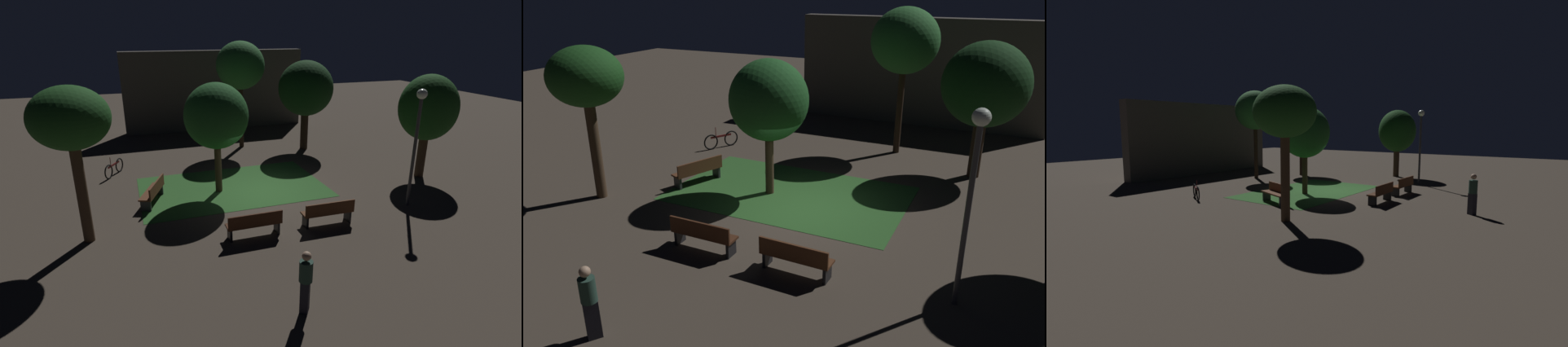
# 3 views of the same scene
# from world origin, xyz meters

# --- Properties ---
(ground_plane) EXTENTS (60.00, 60.00, 0.00)m
(ground_plane) POSITION_xyz_m (0.00, 0.00, 0.00)
(ground_plane) COLOR #473D33
(grass_lawn) EXTENTS (7.61, 4.71, 0.01)m
(grass_lawn) POSITION_xyz_m (-0.85, 0.87, 0.01)
(grass_lawn) COLOR #2D6028
(grass_lawn) RESTS_ON ground
(bench_by_lamp) EXTENTS (1.80, 0.49, 0.88)m
(bench_by_lamp) POSITION_xyz_m (-1.32, -3.51, 0.48)
(bench_by_lamp) COLOR #422314
(bench_by_lamp) RESTS_ON ground
(bench_near_trees) EXTENTS (1.81, 0.52, 0.88)m
(bench_near_trees) POSITION_xyz_m (1.32, -3.51, 0.48)
(bench_near_trees) COLOR #512D19
(bench_near_trees) RESTS_ON ground
(bench_back_row) EXTENTS (1.10, 1.85, 0.88)m
(bench_back_row) POSITION_xyz_m (-4.12, 0.33, 0.48)
(bench_back_row) COLOR brown
(bench_back_row) RESTS_ON ground
(tree_near_wall) EXTENTS (2.61, 2.61, 5.76)m
(tree_near_wall) POSITION_xyz_m (1.28, 6.69, 4.46)
(tree_near_wall) COLOR #2D2116
(tree_near_wall) RESTS_ON ground
(tree_right_canopy) EXTENTS (2.26, 2.26, 4.87)m
(tree_right_canopy) POSITION_xyz_m (-6.34, -2.02, 3.86)
(tree_right_canopy) COLOR #423021
(tree_right_canopy) RESTS_ON ground
(tree_back_right) EXTENTS (2.52, 2.52, 4.44)m
(tree_back_right) POSITION_xyz_m (-1.50, 0.64, 3.13)
(tree_back_right) COLOR #423021
(tree_back_right) RESTS_ON ground
(tree_back_left) EXTENTS (2.49, 2.49, 4.55)m
(tree_back_left) POSITION_xyz_m (7.56, -0.57, 3.10)
(tree_back_left) COLOR #423021
(tree_back_left) RESTS_ON ground
(tree_left_canopy) EXTENTS (2.94, 2.94, 4.80)m
(tree_left_canopy) POSITION_xyz_m (4.46, 5.19, 3.31)
(tree_left_canopy) COLOR #2D2116
(tree_left_canopy) RESTS_ON ground
(lamp_post_plaza_west) EXTENTS (0.36, 0.36, 4.39)m
(lamp_post_plaza_west) POSITION_xyz_m (4.96, -3.06, 3.00)
(lamp_post_plaza_west) COLOR #333338
(lamp_post_plaza_west) RESTS_ON ground
(bicycle) EXTENTS (0.82, 1.47, 0.93)m
(bicycle) POSITION_xyz_m (-5.58, 4.08, 0.34)
(bicycle) COLOR black
(bicycle) RESTS_ON ground
(pedestrian) EXTENTS (0.32, 0.34, 1.61)m
(pedestrian) POSITION_xyz_m (-1.33, -7.30, 0.85)
(pedestrian) COLOR black
(pedestrian) RESTS_ON ground
(building_wall_backdrop) EXTENTS (11.74, 0.80, 5.07)m
(building_wall_backdrop) POSITION_xyz_m (1.00, 11.64, 2.53)
(building_wall_backdrop) COLOR #4C4742
(building_wall_backdrop) RESTS_ON ground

